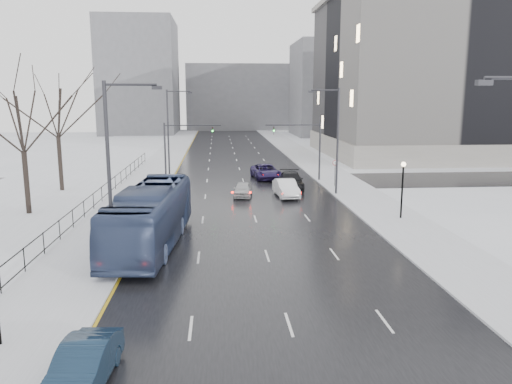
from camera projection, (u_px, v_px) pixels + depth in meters
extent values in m
cube|color=black|center=(239.00, 167.00, 66.42)|extent=(16.00, 150.00, 0.04)
cube|color=black|center=(244.00, 182.00, 54.66)|extent=(130.00, 10.00, 0.04)
cube|color=silver|center=(159.00, 167.00, 65.60)|extent=(5.00, 150.00, 0.16)
cube|color=silver|center=(316.00, 166.00, 67.21)|extent=(5.00, 150.00, 0.16)
cube|color=white|center=(85.00, 168.00, 64.88)|extent=(14.00, 150.00, 0.12)
cube|color=black|center=(76.00, 207.00, 35.78)|extent=(0.04, 70.00, 0.05)
cube|color=black|center=(77.00, 221.00, 35.97)|extent=(0.04, 70.00, 0.05)
cylinder|color=black|center=(77.00, 215.00, 35.90)|extent=(0.06, 0.06, 1.30)
cube|color=#2D2D33|center=(484.00, 83.00, 16.09)|extent=(0.50, 0.25, 0.18)
cylinder|color=#2D2D33|center=(338.00, 142.00, 46.54)|extent=(0.20, 0.20, 10.00)
cylinder|color=#2D2D33|center=(325.00, 90.00, 45.54)|extent=(2.60, 0.12, 0.12)
cube|color=#2D2D33|center=(311.00, 92.00, 45.46)|extent=(0.50, 0.25, 0.18)
cylinder|color=#2D2D33|center=(109.00, 180.00, 25.67)|extent=(0.20, 0.20, 10.00)
cylinder|color=#2D2D33|center=(130.00, 85.00, 24.87)|extent=(2.60, 0.12, 0.12)
cube|color=#2D2D33|center=(157.00, 88.00, 24.99)|extent=(0.50, 0.25, 0.18)
cylinder|color=#2D2D33|center=(168.00, 134.00, 57.00)|extent=(0.20, 0.20, 10.00)
cylinder|color=#2D2D33|center=(178.00, 91.00, 56.20)|extent=(2.60, 0.12, 0.12)
cube|color=#2D2D33|center=(190.00, 93.00, 56.33)|extent=(0.50, 0.25, 0.18)
cylinder|color=black|center=(402.00, 192.00, 37.48)|extent=(0.14, 0.14, 4.00)
sphere|color=#FFE5B2|center=(404.00, 164.00, 37.08)|extent=(0.36, 0.36, 0.36)
cylinder|color=#2D2D33|center=(320.00, 152.00, 54.70)|extent=(0.20, 0.20, 6.50)
cylinder|color=#2D2D33|center=(293.00, 125.00, 53.92)|extent=(6.00, 0.12, 0.12)
imported|color=#2D2D33|center=(274.00, 131.00, 53.87)|extent=(0.15, 0.18, 0.90)
sphere|color=#19FF33|center=(274.00, 131.00, 53.72)|extent=(0.16, 0.16, 0.16)
cylinder|color=#2D2D33|center=(165.00, 153.00, 53.42)|extent=(0.20, 0.20, 6.50)
cylinder|color=#2D2D33|center=(193.00, 125.00, 53.09)|extent=(6.00, 0.12, 0.12)
imported|color=#2D2D33|center=(213.00, 131.00, 53.36)|extent=(0.15, 0.18, 0.90)
sphere|color=#19FF33|center=(212.00, 131.00, 53.22)|extent=(0.16, 0.16, 0.16)
cylinder|color=#2D2D33|center=(335.00, 174.00, 51.19)|extent=(0.06, 0.06, 2.50)
cylinder|color=white|center=(335.00, 163.00, 50.97)|extent=(0.60, 0.03, 0.60)
torus|color=#B20C0C|center=(335.00, 163.00, 50.97)|extent=(0.58, 0.06, 0.58)
cube|color=gray|center=(456.00, 79.00, 78.59)|extent=(40.00, 30.00, 24.00)
cube|color=gray|center=(452.00, 145.00, 80.56)|extent=(40.60, 30.60, 3.00)
cube|color=slate|center=(344.00, 89.00, 120.35)|extent=(24.00, 20.00, 22.00)
cube|color=slate|center=(140.00, 77.00, 125.75)|extent=(18.00, 22.00, 28.00)
cube|color=slate|center=(240.00, 97.00, 143.37)|extent=(30.00, 18.00, 18.00)
imported|color=#14273C|center=(83.00, 366.00, 15.88)|extent=(1.87, 4.46, 1.43)
imported|color=#38476D|center=(151.00, 216.00, 30.87)|extent=(4.29, 13.75, 3.77)
imported|color=#B7B8BB|center=(243.00, 189.00, 46.44)|extent=(2.08, 4.15, 1.36)
imported|color=white|center=(286.00, 188.00, 46.31)|extent=(2.11, 5.04, 1.62)
imported|color=#251A4F|center=(266.00, 172.00, 56.54)|extent=(3.39, 6.16, 1.63)
imported|color=black|center=(291.00, 181.00, 50.12)|extent=(2.83, 6.02, 1.70)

